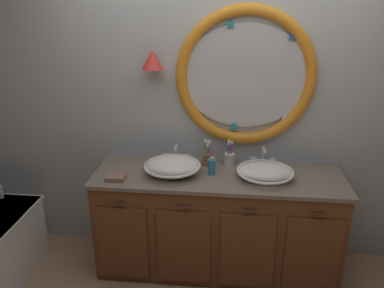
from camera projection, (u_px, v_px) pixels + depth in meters
The scene contains 11 objects.
ground_plane at pixel (213, 287), 2.98m from camera, with size 14.00×14.00×0.00m, color tan.
back_wall_assembly at pixel (222, 103), 3.04m from camera, with size 6.40×0.26×2.60m.
vanity_counter at pixel (217, 222), 3.07m from camera, with size 1.92×0.61×0.85m.
sink_basin_left at pixel (172, 166), 2.91m from camera, with size 0.44×0.44×0.14m.
sink_basin_right at pixel (265, 172), 2.84m from camera, with size 0.43×0.43×0.11m.
faucet_set_left at pixel (177, 155), 3.12m from camera, with size 0.24×0.14×0.15m.
faucet_set_right at pixel (263, 158), 3.05m from camera, with size 0.20×0.14×0.17m.
toothbrush_holder_left at pixel (207, 158), 3.06m from camera, with size 0.08×0.08×0.22m.
toothbrush_holder_right at pixel (229, 158), 3.07m from camera, with size 0.09×0.09×0.22m.
soap_dispenser at pixel (212, 166), 2.91m from camera, with size 0.06×0.06×0.15m.
folded_hand_towel at pixel (116, 177), 2.84m from camera, with size 0.15×0.12×0.03m.
Camera 1 is at (0.08, -2.38, 2.12)m, focal length 35.69 mm.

